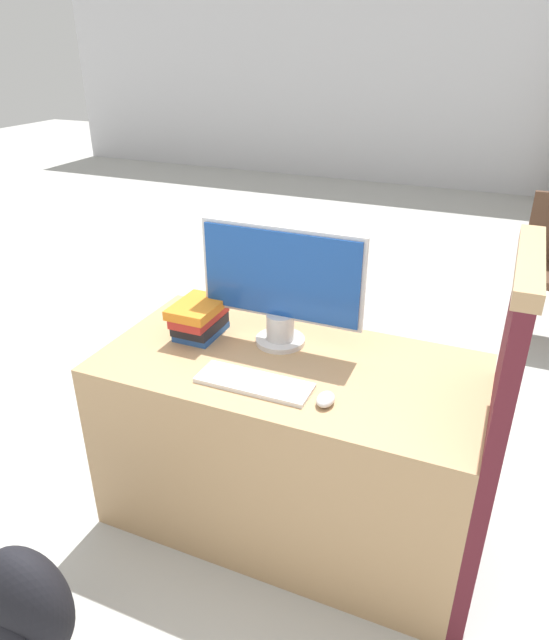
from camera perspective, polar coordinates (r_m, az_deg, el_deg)
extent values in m
plane|color=#B2B2AD|center=(2.33, -2.33, -24.34)|extent=(20.00, 20.00, 0.00)
cube|color=silver|center=(7.90, 19.80, 22.13)|extent=(12.00, 0.06, 2.80)
cube|color=tan|center=(2.31, 1.39, -12.12)|extent=(1.40, 0.72, 0.74)
cube|color=#5B1E28|center=(2.00, 20.75, -12.13)|extent=(0.05, 0.57, 1.23)
cube|color=tan|center=(1.70, 24.19, 5.23)|extent=(0.07, 0.57, 0.05)
cylinder|color=silver|center=(2.22, 0.57, -2.05)|extent=(0.19, 0.19, 0.02)
cylinder|color=silver|center=(2.19, 0.58, -0.65)|extent=(0.11, 0.11, 0.10)
cube|color=silver|center=(2.11, 0.66, 4.64)|extent=(0.64, 0.01, 0.36)
cube|color=#19479E|center=(2.10, 0.61, 4.59)|extent=(0.61, 0.02, 0.33)
cube|color=white|center=(1.96, -2.05, -6.31)|extent=(0.40, 0.14, 0.02)
ellipsoid|color=silver|center=(1.87, 5.13, -7.90)|extent=(0.06, 0.09, 0.04)
cube|color=#285199|center=(2.30, -7.32, -1.13)|extent=(0.15, 0.21, 0.03)
cube|color=#232328|center=(2.29, -7.45, -0.37)|extent=(0.15, 0.21, 0.04)
cube|color=#B72D28|center=(2.26, -7.54, 0.46)|extent=(0.14, 0.24, 0.04)
cube|color=orange|center=(2.24, -7.75, 1.23)|extent=(0.17, 0.23, 0.04)
ellipsoid|color=black|center=(2.14, -23.55, -24.58)|extent=(0.33, 0.22, 0.44)
cylinder|color=#4C3323|center=(3.93, 23.08, 0.31)|extent=(0.04, 0.04, 0.43)
cylinder|color=#4C3323|center=(4.28, 23.28, 2.37)|extent=(0.04, 0.04, 0.43)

